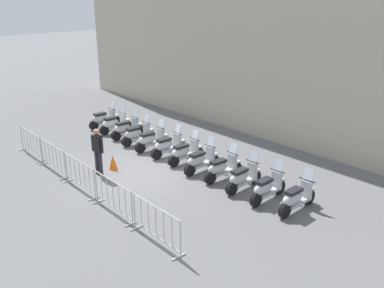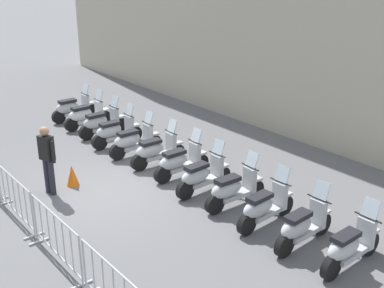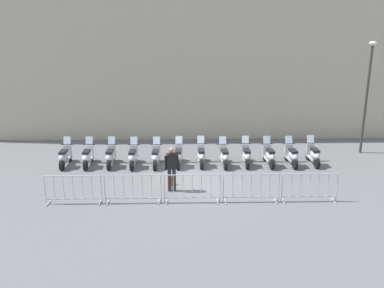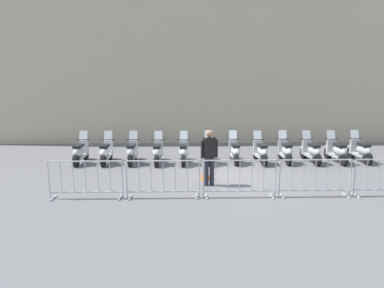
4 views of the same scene
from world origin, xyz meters
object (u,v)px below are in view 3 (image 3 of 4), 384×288
(motorcycle_2, at_px, (110,156))
(barrier_segment_1, at_px, (133,189))
(motorcycle_1, at_px, (88,157))
(street_lamp, at_px, (368,87))
(motorcycle_10, at_px, (292,156))
(officer_near_row_end, at_px, (172,167))
(barrier_segment_2, at_px, (192,189))
(motorcycle_4, at_px, (156,157))
(motorcycle_9, at_px, (269,156))
(motorcycle_11, at_px, (313,155))
(motorcycle_5, at_px, (179,156))
(traffic_cone, at_px, (171,178))
(motorcycle_6, at_px, (201,156))
(barrier_segment_4, at_px, (310,188))
(motorcycle_7, at_px, (224,156))
(motorcycle_0, at_px, (65,157))
(motorcycle_3, at_px, (133,157))
(motorcycle_8, at_px, (246,156))
(barrier_segment_0, at_px, (73,190))
(barrier_segment_3, at_px, (251,188))

(motorcycle_2, distance_m, barrier_segment_1, 4.38)
(motorcycle_1, height_order, street_lamp, street_lamp)
(barrier_segment_1, distance_m, street_lamp, 12.57)
(motorcycle_1, relative_size, motorcycle_10, 1.00)
(officer_near_row_end, bearing_deg, barrier_segment_2, -65.04)
(motorcycle_1, xyz_separation_m, motorcycle_10, (9.12, -1.51, 0.00))
(motorcycle_4, xyz_separation_m, motorcycle_9, (5.08, -0.79, 0.00))
(motorcycle_4, bearing_deg, street_lamp, 1.76)
(motorcycle_2, bearing_deg, barrier_segment_2, -57.75)
(motorcycle_11, height_order, officer_near_row_end, officer_near_row_end)
(motorcycle_4, distance_m, motorcycle_5, 1.03)
(motorcycle_9, bearing_deg, motorcycle_1, 170.56)
(officer_near_row_end, bearing_deg, motorcycle_9, 24.95)
(traffic_cone, bearing_deg, barrier_segment_2, -73.61)
(motorcycle_4, distance_m, motorcycle_6, 2.06)
(traffic_cone, bearing_deg, motorcycle_10, 13.92)
(motorcycle_4, height_order, barrier_segment_4, motorcycle_4)
(motorcycle_7, xyz_separation_m, motorcycle_10, (3.04, -0.47, 0.00))
(motorcycle_0, distance_m, motorcycle_10, 10.27)
(officer_near_row_end, bearing_deg, motorcycle_0, 139.47)
(motorcycle_7, relative_size, motorcycle_9, 1.00)
(motorcycle_3, relative_size, motorcycle_4, 1.00)
(motorcycle_6, bearing_deg, motorcycle_9, -10.79)
(motorcycle_5, xyz_separation_m, motorcycle_8, (3.04, -0.48, 0.00))
(motorcycle_4, height_order, barrier_segment_1, motorcycle_4)
(motorcycle_3, height_order, motorcycle_10, same)
(motorcycle_9, distance_m, barrier_segment_0, 8.78)
(motorcycle_4, bearing_deg, motorcycle_11, -8.13)
(barrier_segment_2, xyz_separation_m, traffic_cone, (-0.54, 1.85, -0.25))
(motorcycle_8, height_order, barrier_segment_2, motorcycle_8)
(motorcycle_10, bearing_deg, barrier_segment_3, -130.88)
(motorcycle_1, relative_size, barrier_segment_0, 0.86)
(motorcycle_5, xyz_separation_m, barrier_segment_1, (-2.20, -3.82, 0.07))
(barrier_segment_3, bearing_deg, motorcycle_6, 102.19)
(barrier_segment_1, bearing_deg, motorcycle_10, 22.08)
(motorcycle_2, bearing_deg, barrier_segment_3, -44.72)
(motorcycle_5, distance_m, motorcycle_10, 5.14)
(motorcycle_1, distance_m, motorcycle_7, 6.16)
(street_lamp, bearing_deg, motorcycle_2, 179.61)
(motorcycle_1, height_order, barrier_segment_3, motorcycle_1)
(barrier_segment_4, xyz_separation_m, officer_near_row_end, (-4.72, 1.87, 0.46))
(motorcycle_3, height_order, motorcycle_9, same)
(motorcycle_2, height_order, motorcycle_8, same)
(motorcycle_7, height_order, barrier_segment_1, motorcycle_7)
(motorcycle_10, height_order, barrier_segment_4, motorcycle_10)
(motorcycle_0, relative_size, motorcycle_1, 1.00)
(motorcycle_7, distance_m, motorcycle_11, 4.10)
(motorcycle_0, distance_m, barrier_segment_4, 10.69)
(motorcycle_2, distance_m, motorcycle_10, 8.21)
(traffic_cone, bearing_deg, motorcycle_0, 144.69)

